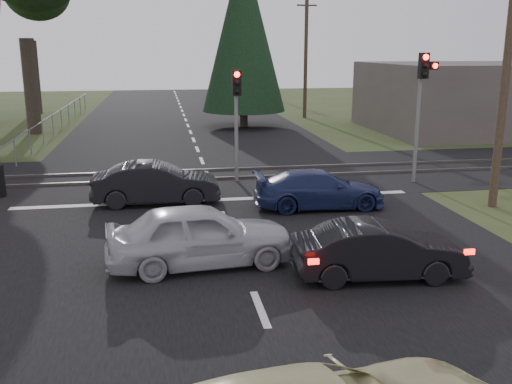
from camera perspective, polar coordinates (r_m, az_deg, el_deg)
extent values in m
plane|color=#323D1C|center=(11.14, 0.43, -11.65)|extent=(120.00, 120.00, 0.00)
cube|color=black|center=(20.53, -4.40, 0.49)|extent=(14.00, 100.00, 0.01)
cube|color=black|center=(22.47, -4.87, 1.68)|extent=(120.00, 8.00, 0.01)
cube|color=silver|center=(18.79, -3.90, -0.77)|extent=(13.00, 0.35, 0.00)
cube|color=#59544C|center=(21.68, -4.70, 1.35)|extent=(120.00, 0.12, 0.10)
cube|color=#59544C|center=(23.24, -5.04, 2.21)|extent=(120.00, 0.12, 0.10)
cylinder|color=slate|center=(21.76, 15.78, 5.86)|extent=(0.14, 0.14, 3.80)
cube|color=black|center=(21.40, 16.42, 12.02)|extent=(0.32, 0.24, 0.90)
sphere|color=#FF0C07|center=(21.28, 16.63, 12.80)|extent=(0.20, 0.20, 0.20)
sphere|color=black|center=(21.28, 16.57, 12.00)|extent=(0.18, 0.18, 0.18)
sphere|color=black|center=(21.29, 16.51, 11.19)|extent=(0.18, 0.18, 0.18)
cube|color=black|center=(21.57, 17.35, 11.96)|extent=(0.28, 0.22, 0.28)
sphere|color=#FF0C07|center=(21.46, 17.49, 11.95)|extent=(0.18, 0.18, 0.18)
cylinder|color=slate|center=(21.11, -1.97, 5.32)|extent=(0.14, 0.14, 3.20)
cube|color=black|center=(20.71, -1.95, 10.85)|extent=(0.32, 0.24, 0.90)
sphere|color=#FF0C07|center=(20.57, -1.91, 11.67)|extent=(0.20, 0.20, 0.20)
sphere|color=black|center=(20.58, -1.90, 10.83)|extent=(0.18, 0.18, 0.18)
sphere|color=black|center=(20.60, -1.90, 10.00)|extent=(0.18, 0.18, 0.18)
cylinder|color=#4C3D2D|center=(18.89, 23.83, 11.95)|extent=(0.26, 0.26, 9.00)
cylinder|color=#4C3D2D|center=(41.17, 5.01, 13.66)|extent=(0.26, 0.26, 9.00)
cube|color=#4C3D2D|center=(41.26, 5.11, 18.10)|extent=(1.40, 0.10, 0.10)
cylinder|color=#4C3D2D|center=(65.68, -0.59, 13.89)|extent=(0.26, 0.26, 9.00)
cube|color=#4C3D2D|center=(65.77, -0.60, 17.29)|extent=(1.80, 0.12, 0.12)
cube|color=#4C3D2D|center=(65.74, -0.59, 16.68)|extent=(1.40, 0.10, 0.10)
cylinder|color=#473D33|center=(35.68, -21.59, 9.77)|extent=(0.80, 0.80, 5.40)
cylinder|color=#473D33|center=(46.85, -21.31, 10.62)|extent=(0.80, 0.80, 5.40)
cylinder|color=#473D33|center=(36.46, -1.23, 8.13)|extent=(0.50, 0.50, 2.00)
cone|color=black|center=(36.27, -1.28, 16.01)|extent=(5.20, 5.20, 10.00)
cube|color=#59514C|center=(37.60, 22.44, 8.79)|extent=(14.00, 10.00, 4.00)
imported|color=black|center=(12.63, 12.21, -5.80)|extent=(3.77, 1.56, 1.22)
imported|color=#ACAEB4|center=(13.06, -5.62, -4.33)|extent=(4.38, 2.10, 1.45)
imported|color=navy|center=(17.84, 6.33, 0.27)|extent=(4.11, 1.76, 1.18)
imported|color=black|center=(18.46, -9.95, 0.85)|extent=(4.05, 1.50, 1.32)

